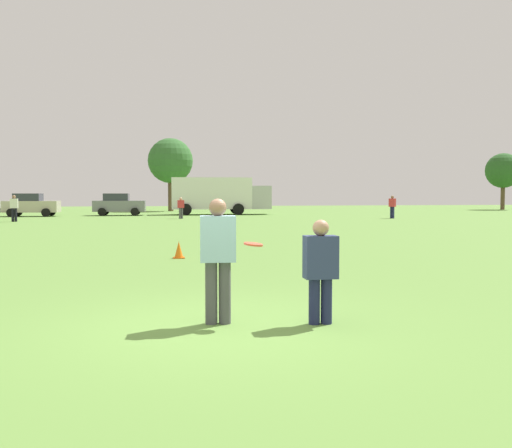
% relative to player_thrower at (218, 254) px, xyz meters
% --- Properties ---
extents(ground_plane, '(152.78, 152.78, 0.00)m').
position_rel_player_thrower_xyz_m(ground_plane, '(0.01, -0.18, -0.99)').
color(ground_plane, '#608C3D').
extents(player_thrower, '(0.51, 0.32, 1.75)m').
position_rel_player_thrower_xyz_m(player_thrower, '(0.00, 0.00, 0.00)').
color(player_thrower, '#4C4C51').
rests_on(player_thrower, ground).
extents(player_defender, '(0.46, 0.27, 1.46)m').
position_rel_player_thrower_xyz_m(player_defender, '(1.41, -0.26, -0.18)').
color(player_defender, '#1E234C').
rests_on(player_defender, ground).
extents(frisbee, '(0.27, 0.27, 0.07)m').
position_rel_player_thrower_xyz_m(frisbee, '(0.49, -0.04, 0.13)').
color(frisbee, '#E54C33').
extents(traffic_cone, '(0.32, 0.32, 0.48)m').
position_rel_player_thrower_xyz_m(traffic_cone, '(-0.17, 8.40, -0.76)').
color(traffic_cone, '#D8590C').
rests_on(traffic_cone, ground).
extents(parked_car_mid_right, '(4.28, 2.37, 1.82)m').
position_rel_player_thrower_xyz_m(parked_car_mid_right, '(-10.39, 40.56, -0.06)').
color(parked_car_mid_right, '#B7AD99').
rests_on(parked_car_mid_right, ground).
extents(parked_car_near_right, '(4.28, 2.37, 1.82)m').
position_rel_player_thrower_xyz_m(parked_car_near_right, '(-3.60, 41.34, -0.06)').
color(parked_car_near_right, slate).
rests_on(parked_car_near_right, ground).
extents(box_truck, '(8.61, 3.28, 3.18)m').
position_rel_player_thrower_xyz_m(box_truck, '(4.80, 42.12, 0.76)').
color(box_truck, white).
rests_on(box_truck, ground).
extents(bystander_sideline_watcher, '(0.48, 0.53, 1.68)m').
position_rel_player_thrower_xyz_m(bystander_sideline_watcher, '(16.37, 31.94, -0.04)').
color(bystander_sideline_watcher, '#1E234C').
rests_on(bystander_sideline_watcher, ground).
extents(bystander_far_jogger, '(0.49, 0.40, 1.55)m').
position_rel_player_thrower_xyz_m(bystander_far_jogger, '(1.15, 34.13, -0.12)').
color(bystander_far_jogger, '#4C4C51').
rests_on(bystander_far_jogger, ground).
extents(bystander_field_marshal, '(0.49, 0.31, 1.72)m').
position_rel_player_thrower_xyz_m(bystander_field_marshal, '(-9.66, 31.57, -0.02)').
color(bystander_field_marshal, black).
rests_on(bystander_field_marshal, ground).
extents(tree_center_elm, '(4.62, 4.62, 7.50)m').
position_rel_player_thrower_xyz_m(tree_center_elm, '(1.00, 52.58, 4.17)').
color(tree_center_elm, brown).
rests_on(tree_center_elm, ground).
extents(tree_east_birch, '(3.90, 3.90, 6.34)m').
position_rel_player_thrower_xyz_m(tree_east_birch, '(38.01, 51.52, 3.37)').
color(tree_east_birch, brown).
rests_on(tree_east_birch, ground).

